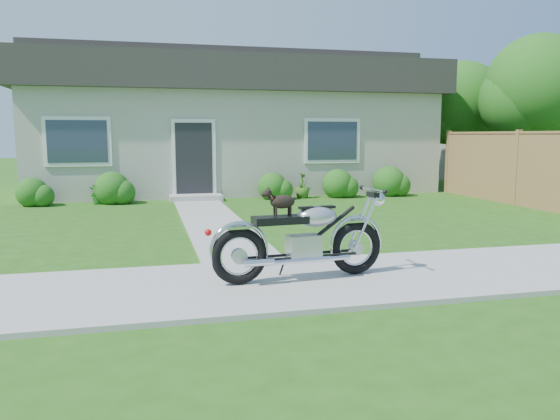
# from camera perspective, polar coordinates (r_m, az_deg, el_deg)

# --- Properties ---
(ground) EXTENTS (80.00, 80.00, 0.00)m
(ground) POSITION_cam_1_polar(r_m,az_deg,el_deg) (7.00, 10.30, -6.90)
(ground) COLOR #235114
(ground) RESTS_ON ground
(sidewalk) EXTENTS (24.00, 2.20, 0.04)m
(sidewalk) POSITION_cam_1_polar(r_m,az_deg,el_deg) (7.00, 10.30, -6.74)
(sidewalk) COLOR #9E9B93
(sidewalk) RESTS_ON ground
(walkway) EXTENTS (1.20, 8.00, 0.03)m
(walkway) POSITION_cam_1_polar(r_m,az_deg,el_deg) (11.38, -7.13, -1.07)
(walkway) COLOR #9E9B93
(walkway) RESTS_ON ground
(house) EXTENTS (12.60, 7.03, 4.50)m
(house) POSITION_cam_1_polar(r_m,az_deg,el_deg) (18.38, -5.17, 9.03)
(house) COLOR beige
(house) RESTS_ON ground
(fence) EXTENTS (0.12, 6.62, 1.90)m
(fence) POSITION_cam_1_polar(r_m,az_deg,el_deg) (15.02, 23.52, 4.04)
(fence) COLOR #9F6A47
(fence) RESTS_ON ground
(tree_near) EXTENTS (3.09, 3.09, 4.73)m
(tree_near) POSITION_cam_1_polar(r_m,az_deg,el_deg) (18.29, 25.80, 11.06)
(tree_near) COLOR #3D2B1C
(tree_near) RESTS_ON ground
(tree_far) EXTENTS (2.82, 2.79, 4.28)m
(tree_far) POSITION_cam_1_polar(r_m,az_deg,el_deg) (20.03, 18.87, 10.23)
(tree_far) COLOR #3D2B1C
(tree_far) RESTS_ON ground
(shrub_row) EXTENTS (10.55, 0.95, 0.95)m
(shrub_row) POSITION_cam_1_polar(r_m,az_deg,el_deg) (15.01, -2.84, 2.50)
(shrub_row) COLOR #225917
(shrub_row) RESTS_ON ground
(potted_plant_left) EXTENTS (0.77, 0.76, 0.65)m
(potted_plant_left) POSITION_cam_1_polar(r_m,az_deg,el_deg) (14.84, -18.38, 1.86)
(potted_plant_left) COLOR #1B5B18
(potted_plant_left) RESTS_ON ground
(potted_plant_right) EXTENTS (0.45, 0.45, 0.75)m
(potted_plant_right) POSITION_cam_1_polar(r_m,az_deg,el_deg) (15.39, 2.36, 2.65)
(potted_plant_right) COLOR #36661C
(potted_plant_right) RESTS_ON ground
(motorcycle_with_dog) EXTENTS (2.22, 0.60, 1.11)m
(motorcycle_with_dog) POSITION_cam_1_polar(r_m,az_deg,el_deg) (6.56, 2.48, -2.98)
(motorcycle_with_dog) COLOR black
(motorcycle_with_dog) RESTS_ON sidewalk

